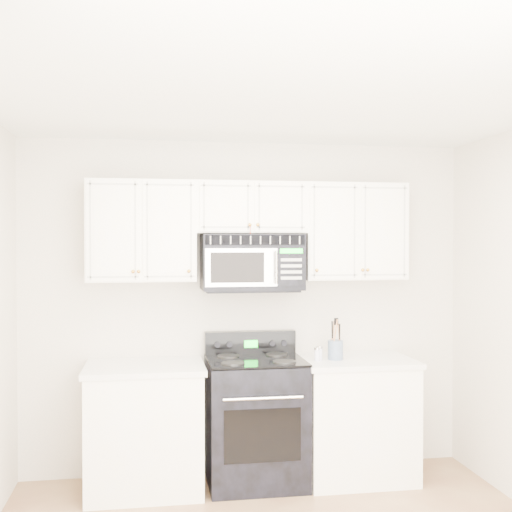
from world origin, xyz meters
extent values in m
cube|color=white|center=(0.00, 0.00, 2.60)|extent=(3.50, 3.50, 0.01)
cube|color=beige|center=(0.00, 1.75, 1.30)|extent=(3.50, 0.01, 2.60)
cube|color=beige|center=(0.00, -1.75, 1.30)|extent=(3.50, 0.01, 2.60)
cube|color=white|center=(-0.80, 1.44, 0.44)|extent=(0.82, 0.63, 0.88)
cube|color=white|center=(-0.80, 1.44, 0.90)|extent=(0.86, 0.65, 0.04)
cube|color=black|center=(-0.80, 1.48, 0.05)|extent=(0.82, 0.55, 0.10)
cube|color=white|center=(0.80, 1.44, 0.44)|extent=(0.82, 0.63, 0.88)
cube|color=white|center=(0.80, 1.44, 0.90)|extent=(0.86, 0.65, 0.04)
cube|color=black|center=(0.80, 1.48, 0.05)|extent=(0.82, 0.55, 0.10)
cube|color=black|center=(0.02, 1.44, 0.46)|extent=(0.72, 0.61, 0.92)
cube|color=black|center=(0.02, 1.13, 0.45)|extent=(0.55, 0.01, 0.38)
cylinder|color=silver|center=(0.02, 1.11, 0.72)|extent=(0.57, 0.02, 0.02)
cube|color=black|center=(0.02, 1.44, 0.93)|extent=(0.72, 0.61, 0.02)
cube|color=black|center=(0.02, 1.71, 1.01)|extent=(0.72, 0.08, 0.19)
cube|color=#0CE120|center=(0.02, 1.67, 1.01)|extent=(0.10, 0.00, 0.06)
cube|color=white|center=(-0.82, 1.58, 1.90)|extent=(0.80, 0.33, 0.75)
cube|color=white|center=(0.82, 1.58, 1.90)|extent=(0.80, 0.33, 0.75)
cube|color=white|center=(0.00, 1.58, 2.08)|extent=(0.84, 0.33, 0.39)
sphere|color=#BD842B|center=(-0.84, 1.40, 1.60)|extent=(0.03, 0.03, 0.03)
sphere|color=#BD842B|center=(-0.48, 1.40, 1.60)|extent=(0.03, 0.03, 0.03)
sphere|color=#BD842B|center=(0.48, 1.40, 1.60)|extent=(0.03, 0.03, 0.03)
sphere|color=#BD842B|center=(0.84, 1.40, 1.60)|extent=(0.03, 0.03, 0.03)
sphere|color=#BD842B|center=(-0.03, 1.40, 1.94)|extent=(0.03, 0.03, 0.03)
sphere|color=#BD842B|center=(0.03, 1.40, 1.94)|extent=(0.03, 0.03, 0.03)
cylinder|color=red|center=(-0.03, 1.40, 1.89)|extent=(0.00, 0.00, 0.10)
sphere|color=#BD842B|center=(-0.03, 1.40, 1.84)|extent=(0.03, 0.03, 0.03)
cube|color=black|center=(0.01, 1.56, 1.66)|extent=(0.76, 0.38, 0.42)
cube|color=#B9B7AF|center=(0.01, 1.37, 1.83)|extent=(0.74, 0.01, 0.08)
cube|color=#BDBDBD|center=(-0.10, 1.36, 1.63)|extent=(0.53, 0.01, 0.28)
cube|color=black|center=(-0.13, 1.36, 1.63)|extent=(0.39, 0.01, 0.22)
cube|color=black|center=(0.27, 1.36, 1.63)|extent=(0.21, 0.01, 0.28)
cube|color=#0CE120|center=(0.27, 1.36, 1.75)|extent=(0.17, 0.00, 0.04)
cylinder|color=silver|center=(0.16, 1.33, 1.63)|extent=(0.02, 0.02, 0.24)
cylinder|color=slate|center=(0.63, 1.41, 0.99)|extent=(0.12, 0.12, 0.15)
cylinder|color=#B57446|center=(0.66, 1.41, 1.07)|extent=(0.01, 0.01, 0.25)
cylinder|color=black|center=(0.61, 1.44, 1.08)|extent=(0.01, 0.01, 0.27)
cylinder|color=#B57446|center=(0.61, 1.38, 1.09)|extent=(0.01, 0.01, 0.29)
cylinder|color=black|center=(0.66, 1.41, 1.07)|extent=(0.01, 0.01, 0.25)
cylinder|color=#B57446|center=(0.61, 1.44, 1.08)|extent=(0.01, 0.01, 0.27)
cylinder|color=silver|center=(0.50, 1.40, 0.96)|extent=(0.04, 0.04, 0.09)
cylinder|color=silver|center=(0.50, 1.40, 1.02)|extent=(0.04, 0.04, 0.02)
cylinder|color=silver|center=(0.48, 1.37, 0.96)|extent=(0.04, 0.04, 0.09)
cylinder|color=silver|center=(0.48, 1.37, 1.01)|extent=(0.04, 0.04, 0.02)
camera|label=1|loc=(-0.75, -3.28, 1.80)|focal=45.00mm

